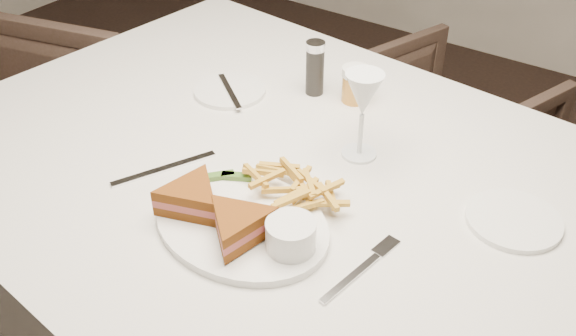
# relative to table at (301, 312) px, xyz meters

# --- Properties ---
(table) EXTENTS (1.63, 1.18, 0.75)m
(table) POSITION_rel_table_xyz_m (0.00, 0.00, 0.00)
(table) COLOR silver
(table) RESTS_ON ground
(chair_far) EXTENTS (0.71, 0.68, 0.58)m
(chair_far) POSITION_rel_table_xyz_m (-0.09, 0.97, -0.08)
(chair_far) COLOR #45332A
(chair_far) RESTS_ON ground
(table_setting) EXTENTS (0.83, 0.66, 0.18)m
(table_setting) POSITION_rel_table_xyz_m (0.00, -0.06, 0.41)
(table_setting) COLOR white
(table_setting) RESTS_ON table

